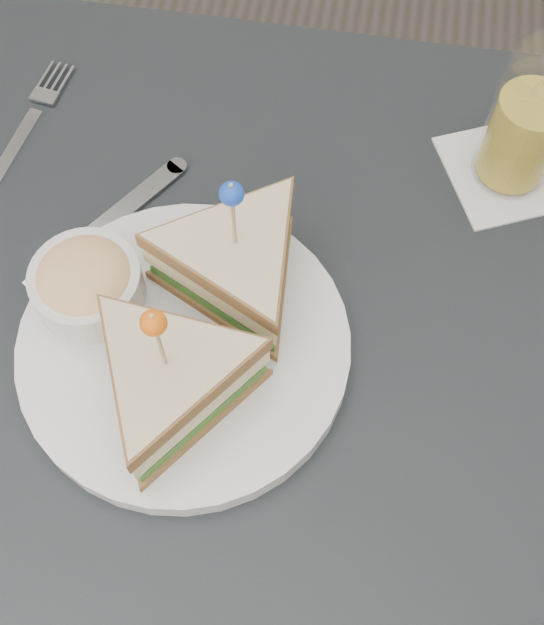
% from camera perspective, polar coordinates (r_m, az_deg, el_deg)
% --- Properties ---
extents(ground_plane, '(3.50, 3.50, 0.00)m').
position_cam_1_polar(ground_plane, '(1.42, -0.48, -15.39)').
color(ground_plane, '#3F3833').
extents(table, '(0.80, 0.80, 0.75)m').
position_cam_1_polar(table, '(0.77, -0.86, -4.87)').
color(table, black).
rests_on(table, ground).
extents(plate_meal, '(0.38, 0.38, 0.17)m').
position_cam_1_polar(plate_meal, '(0.66, -6.11, -0.77)').
color(plate_meal, silver).
rests_on(plate_meal, table).
extents(cutlery_fork, '(0.05, 0.19, 0.01)m').
position_cam_1_polar(cutlery_fork, '(0.88, -17.30, 13.01)').
color(cutlery_fork, silver).
rests_on(cutlery_fork, table).
extents(cutlery_knife, '(0.13, 0.18, 0.01)m').
position_cam_1_polar(cutlery_knife, '(0.78, -12.28, 6.05)').
color(cutlery_knife, silver).
rests_on(cutlery_knife, table).
extents(drink_set, '(0.16, 0.16, 0.15)m').
position_cam_1_polar(drink_set, '(0.79, 18.01, 12.69)').
color(drink_set, silver).
rests_on(drink_set, table).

